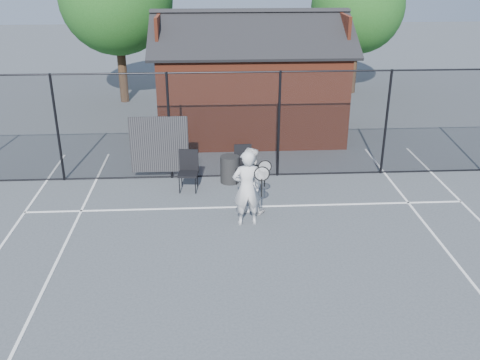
{
  "coord_description": "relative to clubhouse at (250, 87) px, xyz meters",
  "views": [
    {
      "loc": [
        -0.87,
        -9.01,
        5.91
      ],
      "look_at": [
        -0.23,
        2.16,
        1.1
      ],
      "focal_mm": 40.0,
      "sensor_mm": 36.0,
      "label": 1
    }
  ],
  "objects": [
    {
      "name": "waste_bin",
      "position": [
        -0.88,
        -4.4,
        -1.23
      ],
      "size": [
        0.53,
        0.53,
        0.76
      ],
      "primitive_type": "cylinder",
      "rotation": [
        0.0,
        0.0,
        -0.01
      ],
      "color": "black",
      "rests_on": "ground"
    },
    {
      "name": "court_lines",
      "position": [
        -0.5,
        -10.32,
        -1.6
      ],
      "size": [
        11.02,
        18.0,
        0.01
      ],
      "color": "white",
      "rests_on": "ground"
    },
    {
      "name": "ground",
      "position": [
        -0.5,
        -9.0,
        -1.61
      ],
      "size": [
        80.0,
        80.0,
        0.0
      ],
      "primitive_type": "plane",
      "color": "#444A4E",
      "rests_on": "ground"
    },
    {
      "name": "chair_right",
      "position": [
        -0.5,
        -4.4,
        -1.11
      ],
      "size": [
        0.49,
        0.51,
        1.0
      ],
      "primitive_type": "cube",
      "rotation": [
        0.0,
        0.0,
        0.02
      ],
      "color": "black",
      "rests_on": "ground"
    },
    {
      "name": "clubhouse",
      "position": [
        0.0,
        0.0,
        0.0
      ],
      "size": [
        6.5,
        4.36,
        4.19
      ],
      "color": "maroon",
      "rests_on": "ground"
    },
    {
      "name": "player_back",
      "position": [
        -0.47,
        -6.22,
        -0.78
      ],
      "size": [
        0.98,
        0.88,
        1.65
      ],
      "color": "white",
      "rests_on": "ground"
    },
    {
      "name": "chair_left",
      "position": [
        -2.0,
        -4.9,
        -1.08
      ],
      "size": [
        0.56,
        0.58,
        1.06
      ],
      "primitive_type": "cube",
      "rotation": [
        0.0,
        0.0,
        -0.1
      ],
      "color": "black",
      "rests_on": "ground"
    },
    {
      "name": "player_front",
      "position": [
        -0.58,
        -6.87,
        -0.69
      ],
      "size": [
        0.84,
        0.64,
        1.82
      ],
      "color": "silver",
      "rests_on": "ground"
    },
    {
      "name": "fence",
      "position": [
        -0.8,
        -4.0,
        -0.16
      ],
      "size": [
        22.04,
        3.0,
        3.0
      ],
      "color": "black",
      "rests_on": "ground"
    },
    {
      "name": "tree_right",
      "position": [
        5.0,
        5.5,
        2.1
      ],
      "size": [
        3.97,
        3.97,
        5.7
      ],
      "color": "#302013",
      "rests_on": "ground"
    }
  ]
}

